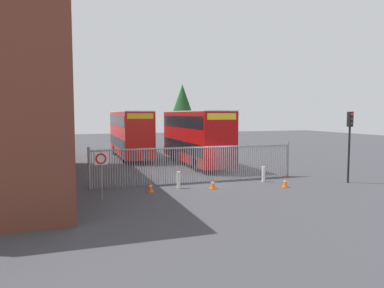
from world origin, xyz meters
The scene contains 13 objects.
ground_plane centered at (0.00, 8.00, 0.00)m, with size 100.00×100.00×0.00m, color #3D3D42.
depot_building_brick centered at (-11.37, 2.38, 4.13)m, with size 6.37×18.50×8.27m, color brown.
palisade_fence centered at (-1.00, 0.00, 1.18)m, with size 12.94×0.14×2.35m.
double_decker_bus_near_gate centered at (1.43, 7.33, 2.42)m, with size 2.54×10.81×4.42m.
double_decker_bus_behind_fence_left centered at (-2.90, 13.80, 2.42)m, with size 2.54×10.81×4.42m.
bollard_near_left centered at (-2.66, -1.43, 0.47)m, with size 0.20×0.20×0.95m, color silver.
bollard_center_front centered at (2.84, -1.24, 0.47)m, with size 0.20×0.20×0.95m, color silver.
traffic_cone_by_gate centered at (3.18, -3.09, 0.29)m, with size 0.34×0.34×0.59m.
traffic_cone_mid_forecourt centered at (-4.35, -1.87, 0.29)m, with size 0.34×0.34×0.59m.
traffic_cone_near_kerb centered at (-0.88, -2.13, 0.29)m, with size 0.34×0.34×0.59m.
speed_limit_sign_post centered at (-6.99, -3.07, 1.78)m, with size 0.60×0.14×2.40m.
traffic_light_kerbside centered at (7.56, -3.17, 2.99)m, with size 0.28×0.33×4.30m.
tree_tall_back centered at (6.00, 25.43, 5.44)m, with size 3.71×3.71×8.11m.
Camera 1 is at (-8.37, -20.40, 4.14)m, focal length 33.54 mm.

